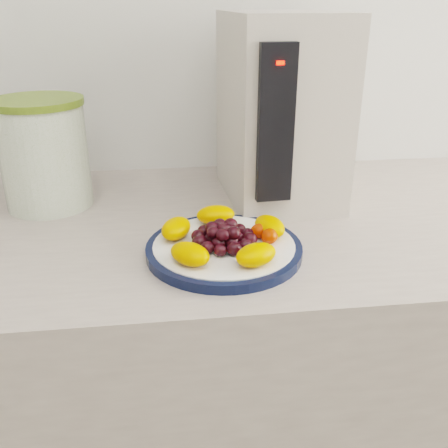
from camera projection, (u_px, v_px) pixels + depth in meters
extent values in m
cube|color=#B5A69B|center=(210.00, 411.00, 1.07)|extent=(3.50, 0.60, 0.90)
cube|color=olive|center=(210.00, 421.00, 1.08)|extent=(3.48, 0.58, 0.84)
cylinder|color=#0C1634|center=(224.00, 249.00, 0.76)|extent=(0.24, 0.24, 0.01)
cylinder|color=white|center=(224.00, 249.00, 0.76)|extent=(0.22, 0.22, 0.02)
cylinder|color=#416510|center=(45.00, 157.00, 0.91)|extent=(0.19, 0.19, 0.19)
cylinder|color=olive|center=(36.00, 102.00, 0.87)|extent=(0.20, 0.20, 0.01)
cube|color=beige|center=(280.00, 110.00, 0.92)|extent=(0.21, 0.28, 0.34)
cube|color=black|center=(275.00, 126.00, 0.79)|extent=(0.06, 0.02, 0.25)
cube|color=#FF0C05|center=(280.00, 63.00, 0.74)|extent=(0.01, 0.01, 0.01)
ellipsoid|color=#FF8900|center=(270.00, 226.00, 0.78)|extent=(0.06, 0.07, 0.03)
ellipsoid|color=#FF8900|center=(216.00, 215.00, 0.82)|extent=(0.07, 0.04, 0.03)
ellipsoid|color=#FF8900|center=(176.00, 228.00, 0.77)|extent=(0.06, 0.07, 0.03)
ellipsoid|color=#FF8900|center=(190.00, 254.00, 0.69)|extent=(0.07, 0.07, 0.03)
ellipsoid|color=#FF8900|center=(256.00, 255.00, 0.69)|extent=(0.07, 0.07, 0.03)
ellipsoid|color=black|center=(224.00, 238.00, 0.75)|extent=(0.02, 0.02, 0.02)
ellipsoid|color=black|center=(237.00, 237.00, 0.75)|extent=(0.02, 0.02, 0.02)
ellipsoid|color=black|center=(229.00, 233.00, 0.77)|extent=(0.02, 0.02, 0.02)
ellipsoid|color=black|center=(216.00, 233.00, 0.77)|extent=(0.02, 0.02, 0.02)
ellipsoid|color=black|center=(211.00, 239.00, 0.75)|extent=(0.02, 0.02, 0.02)
ellipsoid|color=black|center=(219.00, 243.00, 0.73)|extent=(0.02, 0.02, 0.02)
ellipsoid|color=black|center=(232.00, 243.00, 0.74)|extent=(0.02, 0.02, 0.02)
ellipsoid|color=black|center=(248.00, 234.00, 0.76)|extent=(0.02, 0.02, 0.02)
ellipsoid|color=black|center=(239.00, 230.00, 0.78)|extent=(0.02, 0.02, 0.02)
ellipsoid|color=black|center=(227.00, 228.00, 0.79)|extent=(0.02, 0.02, 0.02)
ellipsoid|color=black|center=(215.00, 228.00, 0.78)|extent=(0.02, 0.02, 0.02)
ellipsoid|color=black|center=(204.00, 231.00, 0.77)|extent=(0.02, 0.02, 0.02)
ellipsoid|color=black|center=(198.00, 236.00, 0.76)|extent=(0.02, 0.02, 0.02)
ellipsoid|color=black|center=(200.00, 242.00, 0.74)|extent=(0.02, 0.02, 0.02)
ellipsoid|color=black|center=(207.00, 248.00, 0.72)|extent=(0.02, 0.02, 0.02)
ellipsoid|color=black|center=(220.00, 250.00, 0.72)|extent=(0.02, 0.02, 0.02)
ellipsoid|color=black|center=(234.00, 249.00, 0.72)|extent=(0.02, 0.02, 0.02)
ellipsoid|color=black|center=(245.00, 245.00, 0.73)|extent=(0.02, 0.02, 0.02)
ellipsoid|color=black|center=(250.00, 239.00, 0.75)|extent=(0.02, 0.02, 0.02)
ellipsoid|color=black|center=(224.00, 229.00, 0.75)|extent=(0.02, 0.02, 0.02)
ellipsoid|color=black|center=(231.00, 225.00, 0.76)|extent=(0.02, 0.02, 0.02)
ellipsoid|color=black|center=(220.00, 225.00, 0.76)|extent=(0.02, 0.02, 0.02)
ellipsoid|color=black|center=(212.00, 228.00, 0.75)|extent=(0.02, 0.02, 0.02)
ellipsoid|color=black|center=(213.00, 233.00, 0.74)|extent=(0.02, 0.02, 0.02)
ellipsoid|color=black|center=(223.00, 235.00, 0.73)|extent=(0.02, 0.02, 0.02)
ellipsoid|color=black|center=(233.00, 233.00, 0.73)|extent=(0.02, 0.02, 0.02)
ellipsoid|color=red|center=(260.00, 231.00, 0.77)|extent=(0.03, 0.03, 0.02)
ellipsoid|color=red|center=(274.00, 229.00, 0.78)|extent=(0.04, 0.03, 0.02)
ellipsoid|color=red|center=(269.00, 236.00, 0.75)|extent=(0.04, 0.04, 0.02)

